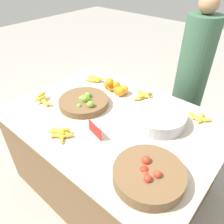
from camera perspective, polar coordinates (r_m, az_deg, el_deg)
The scene contains 13 objects.
ground_plane at distance 2.20m, azimuth 0.00°, elevation -17.71°, with size 12.00×12.00×0.00m, color #A39E93.
market_table at distance 1.90m, azimuth 0.00°, elevation -10.75°, with size 1.57×1.14×0.78m.
lime_bowl at distance 1.77m, azimuth -7.30°, elevation 2.66°, with size 0.40×0.40×0.10m.
tomato_basket at distance 1.23m, azimuth 9.53°, elevation -15.86°, with size 0.39×0.39×0.11m.
orange_pile at distance 1.92m, azimuth 1.06°, elevation 6.40°, with size 0.24×0.12×0.12m.
metal_bowl at distance 1.60m, azimuth 12.13°, elevation -1.44°, with size 0.38×0.38×0.09m.
price_sign at distance 1.46m, azimuth -4.47°, elevation -4.70°, with size 0.15×0.04×0.09m.
banana_bunch_middle_right at distance 1.88m, azimuth -17.56°, elevation 3.07°, with size 0.18×0.14×0.06m.
banana_bunch_back_center at distance 2.11m, azimuth -4.58°, elevation 8.60°, with size 0.19×0.12×0.05m.
banana_bunch_front_left at distance 1.51m, azimuth -13.27°, elevation -5.44°, with size 0.18×0.14×0.06m.
banana_bunch_front_right at distance 1.73m, azimuth 21.95°, elevation -1.51°, with size 0.19×0.14×0.03m.
banana_bunch_front_center at distance 1.87m, azimuth 8.12°, elevation 4.33°, with size 0.18×0.21×0.06m.
vendor_person at distance 2.25m, azimuth 19.42°, elevation 5.86°, with size 0.29×0.29×1.55m.
Camera 1 is at (0.85, -0.98, 1.78)m, focal length 35.00 mm.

